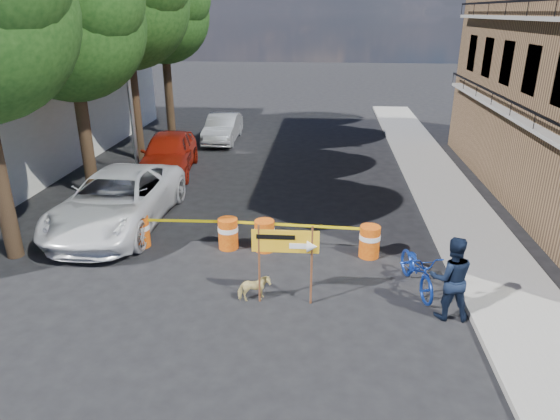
% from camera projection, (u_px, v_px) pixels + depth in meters
% --- Properties ---
extents(ground, '(120.00, 120.00, 0.00)m').
position_uv_depth(ground, '(246.00, 307.00, 11.49)').
color(ground, black).
rests_on(ground, ground).
extents(sidewalk_east, '(2.40, 40.00, 0.15)m').
position_uv_depth(sidewalk_east, '(459.00, 215.00, 16.49)').
color(sidewalk_east, gray).
rests_on(sidewalk_east, ground).
extents(tree_mid_a, '(5.25, 5.00, 8.68)m').
position_uv_depth(tree_mid_a, '(71.00, 23.00, 16.31)').
color(tree_mid_a, '#332316').
rests_on(tree_mid_a, ground).
extents(tree_mid_b, '(5.67, 5.40, 9.62)m').
position_uv_depth(tree_mid_b, '(126.00, 2.00, 20.67)').
color(tree_mid_b, '#332316').
rests_on(tree_mid_b, ground).
extents(tree_far, '(5.04, 4.80, 8.84)m').
position_uv_depth(tree_far, '(164.00, 14.00, 25.48)').
color(tree_far, '#332316').
rests_on(tree_far, ground).
extents(streetlamp, '(1.25, 0.18, 8.00)m').
position_uv_depth(streetlamp, '(128.00, 67.00, 19.15)').
color(streetlamp, gray).
rests_on(streetlamp, ground).
extents(barrel_far_left, '(0.58, 0.58, 0.90)m').
position_uv_depth(barrel_far_left, '(140.00, 231.00, 14.32)').
color(barrel_far_left, '#CA3B0B').
rests_on(barrel_far_left, ground).
extents(barrel_mid_left, '(0.58, 0.58, 0.90)m').
position_uv_depth(barrel_mid_left, '(228.00, 233.00, 14.20)').
color(barrel_mid_left, '#CA3B0B').
rests_on(barrel_mid_left, ground).
extents(barrel_mid_right, '(0.58, 0.58, 0.90)m').
position_uv_depth(barrel_mid_right, '(265.00, 235.00, 14.08)').
color(barrel_mid_right, '#CA3B0B').
rests_on(barrel_mid_right, ground).
extents(barrel_far_right, '(0.58, 0.58, 0.90)m').
position_uv_depth(barrel_far_right, '(370.00, 241.00, 13.71)').
color(barrel_far_right, '#CA3B0B').
rests_on(barrel_far_right, ground).
extents(detour_sign, '(1.52, 0.29, 1.95)m').
position_uv_depth(detour_sign, '(294.00, 247.00, 11.14)').
color(detour_sign, '#592D19').
rests_on(detour_sign, ground).
extents(pedestrian, '(0.94, 0.73, 1.93)m').
position_uv_depth(pedestrian, '(451.00, 278.00, 10.79)').
color(pedestrian, black).
rests_on(pedestrian, ground).
extents(bicycle, '(0.92, 1.21, 2.08)m').
position_uv_depth(bicycle, '(419.00, 251.00, 11.88)').
color(bicycle, '#1435A2').
rests_on(bicycle, ground).
extents(dog, '(0.82, 0.58, 0.64)m').
position_uv_depth(dog, '(254.00, 288.00, 11.65)').
color(dog, '#E5D283').
rests_on(dog, ground).
extents(suv_white, '(2.91, 6.20, 1.72)m').
position_uv_depth(suv_white, '(117.00, 200.00, 15.56)').
color(suv_white, white).
rests_on(suv_white, ground).
extents(sedan_red, '(2.62, 5.21, 1.70)m').
position_uv_depth(sedan_red, '(169.00, 153.00, 20.82)').
color(sedan_red, '#A31D0D').
rests_on(sedan_red, ground).
extents(sedan_silver, '(1.53, 4.28, 1.40)m').
position_uv_depth(sedan_silver, '(223.00, 128.00, 25.94)').
color(sedan_silver, silver).
rests_on(sedan_silver, ground).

